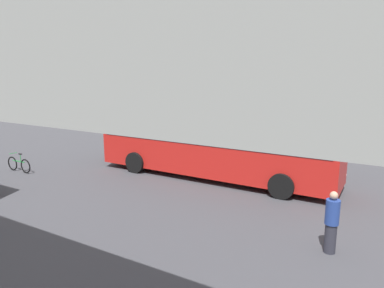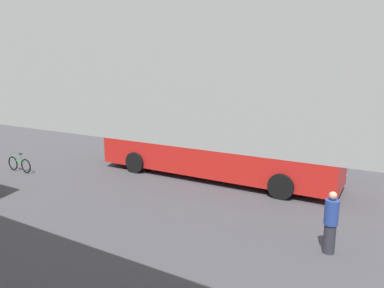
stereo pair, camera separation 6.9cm
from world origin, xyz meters
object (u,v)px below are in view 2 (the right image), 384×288
object	(u,v)px
city_bus	(213,138)
traffic_sign	(222,122)
bicycle_green	(19,164)
pedestrian	(331,223)

from	to	relation	value
city_bus	traffic_sign	size ratio (longest dim) A/B	4.12
bicycle_green	traffic_sign	world-z (taller)	traffic_sign
city_bus	bicycle_green	size ratio (longest dim) A/B	6.52
traffic_sign	city_bus	bearing A→B (deg)	111.20
bicycle_green	pedestrian	bearing A→B (deg)	177.38
city_bus	traffic_sign	world-z (taller)	city_bus
traffic_sign	pedestrian	bearing A→B (deg)	129.32
bicycle_green	pedestrian	size ratio (longest dim) A/B	0.99
traffic_sign	bicycle_green	bearing A→B (deg)	52.97
bicycle_green	city_bus	bearing A→B (deg)	-155.01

